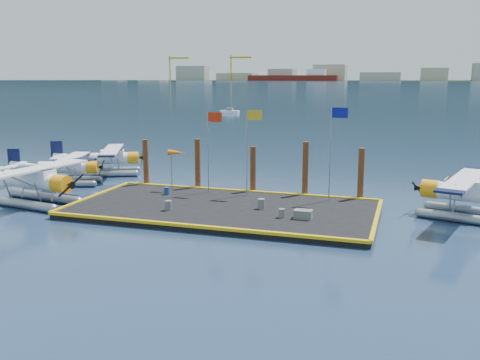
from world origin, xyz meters
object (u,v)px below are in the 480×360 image
(flagpole_yellow, at_px, (250,139))
(piling_0, at_px, (146,164))
(flagpole_blue, at_px, (334,140))
(drum_0, at_px, (167,191))
(drum_1, at_px, (282,213))
(windsock, at_px, (177,154))
(seaplane_b, at_px, (67,169))
(seaplane_c, at_px, (108,160))
(drum_3, at_px, (168,205))
(piling_2, at_px, (253,171))
(piling_3, at_px, (305,171))
(piling_1, at_px, (198,166))
(drum_2, at_px, (261,204))
(seaplane_a, at_px, (35,183))
(flagpole_red, at_px, (211,140))
(seaplane_d, at_px, (470,196))
(crate, at_px, (303,214))
(piling_4, at_px, (361,176))

(flagpole_yellow, xyz_separation_m, piling_0, (-9.20, 1.60, -2.51))
(flagpole_blue, bearing_deg, drum_0, -172.43)
(drum_1, height_order, windsock, windsock)
(seaplane_b, bearing_deg, seaplane_c, 151.17)
(drum_3, relative_size, piling_0, 0.16)
(drum_0, height_order, flagpole_yellow, flagpole_yellow)
(drum_3, bearing_deg, drum_1, 3.41)
(flagpole_yellow, bearing_deg, piling_2, 97.21)
(piling_2, bearing_deg, piling_3, 0.00)
(flagpole_yellow, xyz_separation_m, piling_1, (-4.70, 1.60, -2.41))
(drum_2, distance_m, windsock, 8.82)
(seaplane_a, bearing_deg, seaplane_b, -152.86)
(flagpole_red, bearing_deg, piling_3, 13.25)
(drum_0, xyz_separation_m, drum_3, (2.13, -4.25, 0.05))
(seaplane_a, distance_m, seaplane_d, 29.33)
(seaplane_b, xyz_separation_m, piling_2, (16.04, 0.66, 0.57))
(drum_2, distance_m, drum_3, 6.08)
(crate, height_order, piling_0, piling_0)
(drum_1, distance_m, crate, 1.32)
(piling_1, xyz_separation_m, piling_3, (8.50, 0.00, 0.05))
(drum_1, distance_m, piling_3, 7.14)
(flagpole_yellow, height_order, windsock, flagpole_yellow)
(drum_1, bearing_deg, flagpole_yellow, 124.39)
(flagpole_red, height_order, piling_0, flagpole_red)
(drum_3, height_order, flagpole_yellow, flagpole_yellow)
(flagpole_blue, relative_size, piling_3, 1.51)
(drum_3, distance_m, crate, 8.79)
(drum_1, height_order, piling_4, piling_4)
(drum_2, xyz_separation_m, drum_3, (-5.67, -2.18, -0.02))
(crate, relative_size, windsock, 0.35)
(drum_0, height_order, crate, drum_0)
(windsock, distance_m, piling_1, 2.21)
(seaplane_c, distance_m, piling_1, 11.49)
(seaplane_b, xyz_separation_m, drum_1, (19.93, -6.33, -0.65))
(piling_0, xyz_separation_m, piling_3, (13.00, 0.00, 0.15))
(drum_3, bearing_deg, seaplane_b, 151.47)
(piling_1, relative_size, piling_2, 1.11)
(drum_2, relative_size, piling_1, 0.16)
(drum_3, height_order, crate, drum_3)
(seaplane_c, xyz_separation_m, flagpole_yellow, (15.32, -5.94, 3.12))
(piling_2, bearing_deg, windsock, -163.85)
(flagpole_blue, height_order, windsock, flagpole_blue)
(seaplane_b, relative_size, drum_2, 12.66)
(piling_0, height_order, piling_3, piling_3)
(flagpole_yellow, distance_m, flagpole_blue, 6.00)
(piling_0, bearing_deg, piling_3, 0.00)
(seaplane_c, bearing_deg, flagpole_blue, 49.88)
(seaplane_a, xyz_separation_m, seaplane_c, (-1.26, 11.82, -0.18))
(drum_0, bearing_deg, piling_3, 18.16)
(piling_2, bearing_deg, seaplane_b, -177.65)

